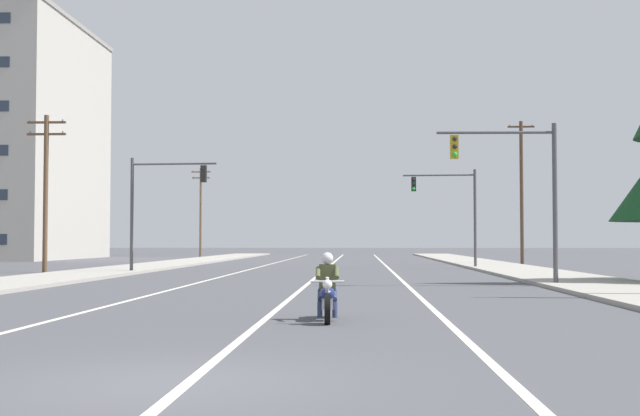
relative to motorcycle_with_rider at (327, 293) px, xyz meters
The scene contains 13 objects.
ground_plane 7.99m from the motorcycle_with_rider, 101.90° to the right, with size 400.00×400.00×0.00m, color #47474C.
lane_stripe_center 37.23m from the motorcycle_with_rider, 92.11° to the left, with size 0.16×100.00×0.01m, color beige.
lane_stripe_left 37.68m from the motorcycle_with_rider, 99.03° to the left, with size 0.16×100.00×0.01m, color beige.
lane_stripe_right 37.29m from the motorcycle_with_rider, 86.12° to the left, with size 0.16×100.00×0.01m, color beige.
sidewalk_kerb_right 33.62m from the motorcycle_with_rider, 73.34° to the left, with size 4.40×110.00×0.14m, color #9E998E.
sidewalk_kerb_left 34.70m from the motorcycle_with_rider, 111.86° to the left, with size 4.40×110.00×0.14m, color #9E998E.
motorcycle_with_rider is the anchor object (origin of this frame).
traffic_signal_near_right 15.90m from the motorcycle_with_rider, 63.86° to the left, with size 4.56×0.43×6.20m.
traffic_signal_near_left 28.22m from the motorcycle_with_rider, 111.40° to the left, with size 4.73×0.50×6.20m.
traffic_signal_mid_right 35.08m from the motorcycle_with_rider, 79.05° to the left, with size 4.56×0.43×6.20m.
utility_pole_left_near 31.54m from the motorcycle_with_rider, 121.77° to the left, with size 2.17×0.26×8.63m.
utility_pole_right_far 44.42m from the motorcycle_with_rider, 73.69° to the left, with size 1.92×0.26×10.39m.
utility_pole_left_far 72.61m from the motorcycle_with_rider, 103.10° to the left, with size 2.08×0.26×9.59m.
Camera 1 is at (2.34, -9.98, 1.70)m, focal length 46.43 mm.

